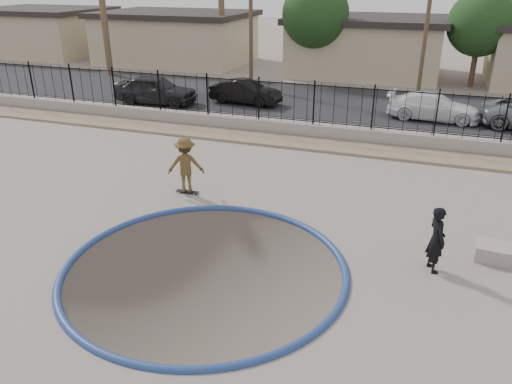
{
  "coord_description": "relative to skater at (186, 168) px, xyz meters",
  "views": [
    {
      "loc": [
        4.61,
        -10.41,
        6.64
      ],
      "look_at": [
        0.27,
        2.0,
        0.85
      ],
      "focal_mm": 35.0,
      "sensor_mm": 36.0,
      "label": 1
    }
  ],
  "objects": [
    {
      "name": "utility_pole_mid",
      "position": [
        6.47,
        16.0,
        4.06
      ],
      "size": [
        1.7,
        0.24,
        9.5
      ],
      "color": "#473323",
      "rests_on": "ground"
    },
    {
      "name": "skater",
      "position": [
        0.0,
        0.0,
        0.0
      ],
      "size": [
        1.33,
        1.04,
        1.8
      ],
      "primitive_type": "imported",
      "rotation": [
        0.0,
        0.0,
        3.51
      ],
      "color": "brown",
      "rests_on": "ground"
    },
    {
      "name": "car_a",
      "position": [
        -7.04,
        10.4,
        -0.1
      ],
      "size": [
        4.57,
        2.05,
        1.53
      ],
      "primitive_type": "imported",
      "rotation": [
        0.0,
        0.0,
        1.63
      ],
      "color": "black",
      "rests_on": "street"
    },
    {
      "name": "ground",
      "position": [
        2.47,
        9.0,
        -2.0
      ],
      "size": [
        120.0,
        120.0,
        2.2
      ],
      "primitive_type": "cube",
      "color": "slate",
      "rests_on": "ground"
    },
    {
      "name": "bowl_pit",
      "position": [
        2.47,
        -4.0,
        -0.9
      ],
      "size": [
        6.84,
        6.84,
        1.8
      ],
      "primitive_type": null,
      "color": "#473E36",
      "rests_on": "ground"
    },
    {
      "name": "videographer",
      "position": [
        7.71,
        -2.19,
        -0.06
      ],
      "size": [
        0.62,
        0.72,
        1.67
      ],
      "primitive_type": "imported",
      "rotation": [
        0.0,
        0.0,
        2.02
      ],
      "color": "black",
      "rests_on": "ground"
    },
    {
      "name": "house_center",
      "position": [
        2.47,
        23.5,
        1.07
      ],
      "size": [
        10.6,
        8.6,
        3.9
      ],
      "color": "tan",
      "rests_on": "ground"
    },
    {
      "name": "skateboard",
      "position": [
        -0.0,
        0.0,
        -0.85
      ],
      "size": [
        0.77,
        0.22,
        0.07
      ],
      "rotation": [
        0.0,
        0.0,
        0.04
      ],
      "color": "black",
      "rests_on": "ground"
    },
    {
      "name": "fence",
      "position": [
        2.47,
        7.3,
        0.6
      ],
      "size": [
        40.0,
        0.04,
        1.8
      ],
      "color": "black",
      "rests_on": "retaining_wall"
    },
    {
      "name": "concrete_ledge",
      "position": [
        9.52,
        -1.22,
        -0.7
      ],
      "size": [
        1.65,
        0.83,
        0.4
      ],
      "primitive_type": "cube",
      "rotation": [
        0.0,
        0.0,
        -0.09
      ],
      "color": "gray",
      "rests_on": "ground"
    },
    {
      "name": "coping_ring",
      "position": [
        2.47,
        -4.0,
        -0.9
      ],
      "size": [
        7.04,
        7.04,
        0.2
      ],
      "primitive_type": "torus",
      "color": "navy",
      "rests_on": "ground"
    },
    {
      "name": "car_c",
      "position": [
        7.38,
        11.99,
        -0.23
      ],
      "size": [
        4.49,
        2.05,
        1.27
      ],
      "primitive_type": "imported",
      "rotation": [
        0.0,
        0.0,
        1.51
      ],
      "color": "white",
      "rests_on": "street"
    },
    {
      "name": "rock_strip",
      "position": [
        2.47,
        6.2,
        -0.84
      ],
      "size": [
        42.0,
        1.6,
        0.11
      ],
      "primitive_type": "cube",
      "color": "#997E64",
      "rests_on": "ground"
    },
    {
      "name": "street_tree_left",
      "position": [
        -0.53,
        20.0,
        3.29
      ],
      "size": [
        4.32,
        4.32,
        6.36
      ],
      "color": "#473323",
      "rests_on": "ground"
    },
    {
      "name": "street_tree_mid",
      "position": [
        9.47,
        21.0,
        2.94
      ],
      "size": [
        3.96,
        3.96,
        5.83
      ],
      "color": "#473323",
      "rests_on": "ground"
    },
    {
      "name": "utility_pole_left",
      "position": [
        -3.53,
        16.0,
        3.8
      ],
      "size": [
        1.7,
        0.24,
        9.0
      ],
      "color": "#473323",
      "rests_on": "ground"
    },
    {
      "name": "house_west",
      "position": [
        -12.53,
        23.5,
        1.07
      ],
      "size": [
        11.6,
        8.6,
        3.9
      ],
      "color": "tan",
      "rests_on": "ground"
    },
    {
      "name": "retaining_wall",
      "position": [
        2.47,
        7.3,
        -0.6
      ],
      "size": [
        42.0,
        0.45,
        0.6
      ],
      "primitive_type": "cube",
      "color": "gray",
      "rests_on": "ground"
    },
    {
      "name": "car_b",
      "position": [
        -2.4,
        12.0,
        -0.22
      ],
      "size": [
        4.0,
        1.7,
        1.28
      ],
      "primitive_type": "imported",
      "rotation": [
        0.0,
        0.0,
        1.48
      ],
      "color": "black",
      "rests_on": "street"
    },
    {
      "name": "street",
      "position": [
        2.47,
        14.0,
        -0.88
      ],
      "size": [
        90.0,
        8.0,
        0.04
      ],
      "primitive_type": "cube",
      "color": "black",
      "rests_on": "ground"
    },
    {
      "name": "house_west_far",
      "position": [
        -25.53,
        23.5,
        1.07
      ],
      "size": [
        10.6,
        8.6,
        3.9
      ],
      "color": "tan",
      "rests_on": "ground"
    }
  ]
}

